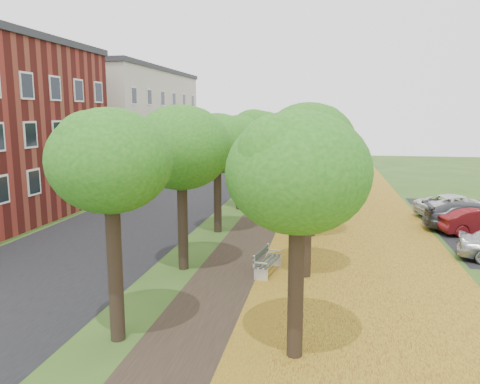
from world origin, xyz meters
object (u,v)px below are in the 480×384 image
at_px(car_white, 458,206).
at_px(bench, 266,261).
at_px(car_grey, 476,218).
at_px(car_red, 479,221).

bearing_deg(car_white, bench, 122.56).
bearing_deg(bench, car_white, -29.92).
bearing_deg(bench, car_grey, -39.48).
height_order(bench, car_white, car_white).
relative_size(car_red, car_white, 0.85).
relative_size(car_red, car_grey, 0.82).
relative_size(car_grey, car_white, 1.04).
bearing_deg(bench, car_red, -41.35).
height_order(car_red, car_white, car_red).
height_order(bench, car_red, car_red).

